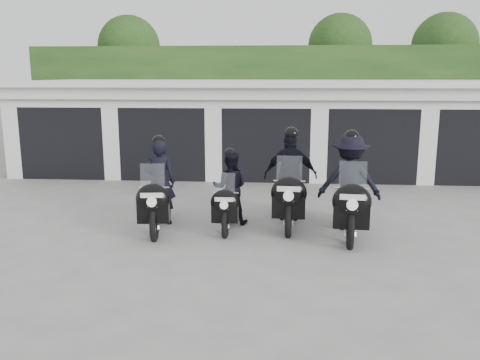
# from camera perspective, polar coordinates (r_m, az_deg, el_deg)

# --- Properties ---
(ground) EXTENTS (80.00, 80.00, 0.00)m
(ground) POSITION_cam_1_polar(r_m,az_deg,el_deg) (9.92, 1.96, -6.85)
(ground) COLOR gray
(ground) RESTS_ON ground
(garage_block) EXTENTS (16.40, 6.80, 2.96)m
(garage_block) POSITION_cam_1_polar(r_m,az_deg,el_deg) (17.55, 3.16, 6.06)
(garage_block) COLOR silver
(garage_block) RESTS_ON ground
(background_vegetation) EXTENTS (20.00, 3.90, 5.80)m
(background_vegetation) POSITION_cam_1_polar(r_m,az_deg,el_deg) (22.32, 4.47, 10.73)
(background_vegetation) COLOR #1C3C15
(background_vegetation) RESTS_ON ground
(police_bike_a) EXTENTS (0.84, 2.27, 1.98)m
(police_bike_a) POSITION_cam_1_polar(r_m,az_deg,el_deg) (10.68, -9.18, -1.26)
(police_bike_a) COLOR black
(police_bike_a) RESTS_ON ground
(police_bike_b) EXTENTS (0.77, 1.95, 1.70)m
(police_bike_b) POSITION_cam_1_polar(r_m,az_deg,el_deg) (10.73, -1.21, -1.44)
(police_bike_b) COLOR black
(police_bike_b) RESTS_ON ground
(police_bike_c) EXTENTS (1.19, 2.45, 2.13)m
(police_bike_c) POSITION_cam_1_polar(r_m,az_deg,el_deg) (11.00, 5.66, -0.18)
(police_bike_c) COLOR black
(police_bike_c) RESTS_ON ground
(police_bike_d) EXTENTS (1.34, 2.46, 2.14)m
(police_bike_d) POSITION_cam_1_polar(r_m,az_deg,el_deg) (10.51, 12.22, -0.88)
(police_bike_d) COLOR black
(police_bike_d) RESTS_ON ground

